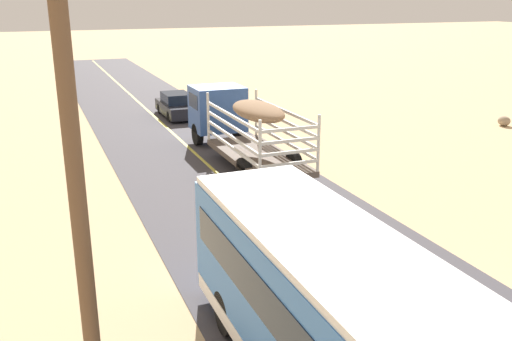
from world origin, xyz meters
The scene contains 8 objects.
ground_plane centered at (0.00, 0.00, 0.00)m, with size 240.00×240.00×0.00m, color tan.
road_surface centered at (0.00, 0.00, 0.01)m, with size 8.00×120.00×0.02m, color #423F44.
road_centre_line centered at (0.00, 0.00, 0.02)m, with size 0.16×117.60×0.00m, color #D8CC4C.
livestock_truck centered at (1.66, 15.41, 1.79)m, with size 2.53×9.70×3.02m.
bus centered at (-2.36, -1.85, 1.75)m, with size 2.54×10.00×3.21m.
car_far centered at (1.33, 24.74, 0.69)m, with size 1.80×4.40×1.46m.
power_pole_near centered at (-6.53, -1.57, 4.28)m, with size 2.20×0.24×7.98m.
boulder_mid_field centered at (18.34, 15.19, 0.28)m, with size 0.65×0.75×0.56m, color gray.
Camera 1 is at (-6.94, -8.99, 7.27)m, focal length 39.30 mm.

